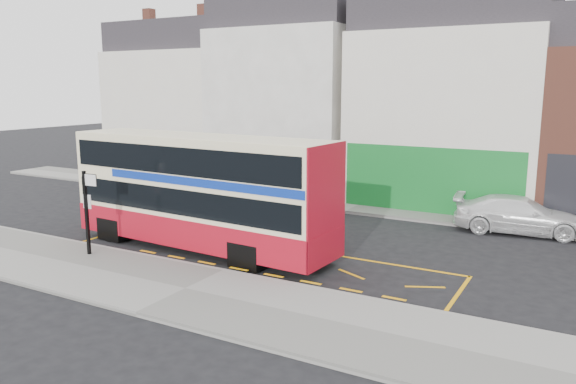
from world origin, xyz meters
The scene contains 15 objects.
ground centered at (0.00, 0.00, 0.00)m, with size 120.00×120.00×0.00m, color black.
pavement centered at (0.00, -2.30, 0.07)m, with size 40.00×4.00×0.15m, color gray.
kerb centered at (0.00, -0.38, 0.07)m, with size 40.00×0.15×0.15m, color gray.
far_pavement centered at (0.00, 11.00, 0.07)m, with size 50.00×3.00×0.15m, color gray.
road_markings centered at (0.00, 1.60, 0.01)m, with size 14.00×3.40×0.01m, color #F1A30C, non-canonical shape.
terrace_far_left centered at (-13.50, 14.99, 4.82)m, with size 8.00×8.01×10.80m.
terrace_left centered at (-5.50, 14.99, 5.32)m, with size 8.00×8.01×11.80m.
terrace_green_shop centered at (3.50, 14.99, 5.07)m, with size 9.00×8.01×11.30m.
double_decker_bus centered at (-2.29, 1.48, 2.21)m, with size 10.67×3.05×4.21m.
bus_stop_post centered at (-5.06, -1.28, 1.92)m, with size 0.74×0.14×2.95m.
car_silver centered at (-10.63, 8.37, 0.67)m, with size 1.58×3.92×1.33m, color silver.
car_grey centered at (-2.41, 9.20, 0.62)m, with size 1.32×3.79×1.25m, color #393C40.
car_white centered at (7.60, 9.75, 0.75)m, with size 2.10×5.17×1.50m, color white.
street_tree_left centered at (-15.03, 12.44, 3.98)m, with size 2.70×2.70×5.83m.
street_tree_right centered at (8.17, 12.16, 3.42)m, with size 2.32×2.32×5.02m.
Camera 1 is at (10.21, -14.44, 5.98)m, focal length 35.00 mm.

